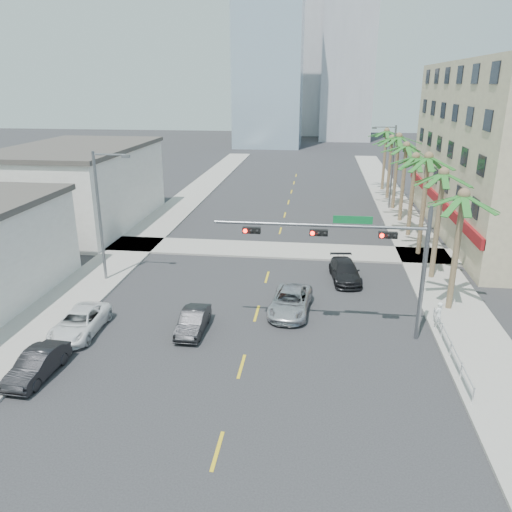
% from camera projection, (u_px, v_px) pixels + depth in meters
% --- Properties ---
extents(ground, '(260.00, 260.00, 0.00)m').
position_uv_depth(ground, '(227.00, 418.00, 20.72)').
color(ground, '#262628').
rests_on(ground, ground).
extents(sidewalk_right, '(4.00, 120.00, 0.15)m').
position_uv_depth(sidewalk_right, '(429.00, 264.00, 38.02)').
color(sidewalk_right, gray).
rests_on(sidewalk_right, ground).
extents(sidewalk_left, '(4.00, 120.00, 0.15)m').
position_uv_depth(sidewalk_left, '(127.00, 252.00, 40.86)').
color(sidewalk_left, gray).
rests_on(sidewalk_left, ground).
extents(sidewalk_cross, '(80.00, 4.00, 0.15)m').
position_uv_depth(sidewalk_cross, '(275.00, 250.00, 41.31)').
color(sidewalk_cross, gray).
rests_on(sidewalk_cross, ground).
extents(building_left_far, '(11.00, 18.00, 7.20)m').
position_uv_depth(building_left_far, '(79.00, 188.00, 48.09)').
color(building_left_far, beige).
rests_on(building_left_far, ground).
extents(tower_far_left, '(14.00, 14.00, 48.00)m').
position_uv_depth(tower_far_left, '(269.00, 28.00, 102.83)').
color(tower_far_left, '#99B2C6').
rests_on(tower_far_left, ground).
extents(tower_far_right, '(12.00, 12.00, 60.00)m').
position_uv_depth(tower_far_right, '(351.00, 5.00, 112.91)').
color(tower_far_right, '#ADADB2').
rests_on(tower_far_right, ground).
extents(tower_far_center, '(16.00, 16.00, 42.00)m').
position_uv_depth(tower_far_center, '(299.00, 52.00, 131.34)').
color(tower_far_center, '#ADADB2').
rests_on(tower_far_center, ground).
extents(traffic_signal_mast, '(11.12, 0.54, 7.20)m').
position_uv_depth(traffic_signal_mast, '(362.00, 248.00, 25.83)').
color(traffic_signal_mast, slate).
rests_on(traffic_signal_mast, ground).
extents(palm_tree_0, '(4.80, 4.80, 7.80)m').
position_uv_depth(palm_tree_0, '(464.00, 196.00, 28.27)').
color(palm_tree_0, brown).
rests_on(palm_tree_0, ground).
extents(palm_tree_1, '(4.80, 4.80, 8.16)m').
position_uv_depth(palm_tree_1, '(444.00, 174.00, 33.03)').
color(palm_tree_1, brown).
rests_on(palm_tree_1, ground).
extents(palm_tree_2, '(4.80, 4.80, 8.52)m').
position_uv_depth(palm_tree_2, '(429.00, 158.00, 37.79)').
color(palm_tree_2, brown).
rests_on(palm_tree_2, ground).
extents(palm_tree_3, '(4.80, 4.80, 7.80)m').
position_uv_depth(palm_tree_3, '(416.00, 158.00, 42.89)').
color(palm_tree_3, brown).
rests_on(palm_tree_3, ground).
extents(palm_tree_4, '(4.80, 4.80, 8.16)m').
position_uv_depth(palm_tree_4, '(406.00, 146.00, 47.65)').
color(palm_tree_4, brown).
rests_on(palm_tree_4, ground).
extents(palm_tree_5, '(4.80, 4.80, 8.52)m').
position_uv_depth(palm_tree_5, '(399.00, 137.00, 52.41)').
color(palm_tree_5, brown).
rests_on(palm_tree_5, ground).
extents(palm_tree_6, '(4.80, 4.80, 7.80)m').
position_uv_depth(palm_tree_6, '(392.00, 139.00, 57.51)').
color(palm_tree_6, brown).
rests_on(palm_tree_6, ground).
extents(palm_tree_7, '(4.80, 4.80, 8.16)m').
position_uv_depth(palm_tree_7, '(387.00, 132.00, 62.27)').
color(palm_tree_7, brown).
rests_on(palm_tree_7, ground).
extents(streetlight_left, '(2.55, 0.25, 9.00)m').
position_uv_depth(streetlight_left, '(102.00, 211.00, 33.48)').
color(streetlight_left, slate).
rests_on(streetlight_left, ground).
extents(streetlight_right, '(2.55, 0.25, 9.00)m').
position_uv_depth(streetlight_right, '(391.00, 163.00, 53.37)').
color(streetlight_right, slate).
rests_on(streetlight_right, ground).
extents(guardrail, '(0.08, 8.08, 1.00)m').
position_uv_depth(guardrail, '(451.00, 347.00, 24.90)').
color(guardrail, silver).
rests_on(guardrail, ground).
extents(car_parked_mid, '(1.57, 3.95, 1.28)m').
position_uv_depth(car_parked_mid, '(37.00, 365.00, 23.43)').
color(car_parked_mid, black).
rests_on(car_parked_mid, ground).
extents(car_parked_far, '(2.27, 4.74, 1.30)m').
position_uv_depth(car_parked_far, '(80.00, 323.00, 27.52)').
color(car_parked_far, white).
rests_on(car_parked_far, ground).
extents(car_lane_left, '(1.31, 3.75, 1.24)m').
position_uv_depth(car_lane_left, '(193.00, 321.00, 27.73)').
color(car_lane_left, black).
rests_on(car_lane_left, ground).
extents(car_lane_center, '(2.68, 5.08, 1.36)m').
position_uv_depth(car_lane_center, '(290.00, 302.00, 30.07)').
color(car_lane_center, '#BCBCC1').
rests_on(car_lane_center, ground).
extents(car_lane_right, '(2.38, 4.79, 1.34)m').
position_uv_depth(car_lane_right, '(345.00, 271.00, 34.98)').
color(car_lane_right, black).
rests_on(car_lane_right, ground).
extents(pedestrian, '(0.68, 0.66, 1.57)m').
position_uv_depth(pedestrian, '(438.00, 315.00, 27.75)').
color(pedestrian, white).
rests_on(pedestrian, sidewalk_right).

